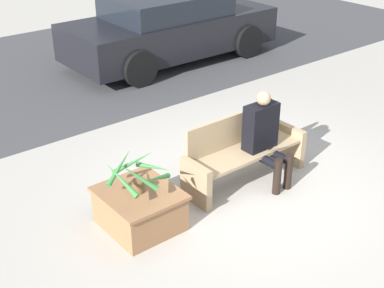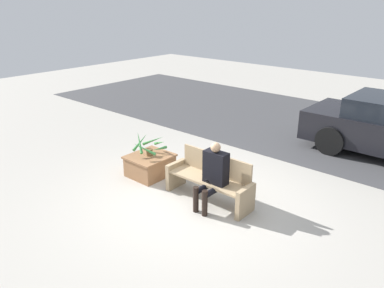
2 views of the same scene
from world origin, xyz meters
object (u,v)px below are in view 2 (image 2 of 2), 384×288
(planter_box, at_px, (150,164))
(potted_plant, at_px, (149,146))
(person_seated, at_px, (213,173))
(bench, at_px, (210,179))

(planter_box, relative_size, potted_plant, 1.27)
(person_seated, height_order, potted_plant, person_seated)
(planter_box, height_order, potted_plant, potted_plant)
(person_seated, bearing_deg, bench, 138.09)
(bench, distance_m, person_seated, 0.37)
(person_seated, bearing_deg, potted_plant, 175.00)
(bench, height_order, planter_box, bench)
(person_seated, relative_size, potted_plant, 1.75)
(potted_plant, bearing_deg, planter_box, -82.99)
(person_seated, distance_m, potted_plant, 1.85)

